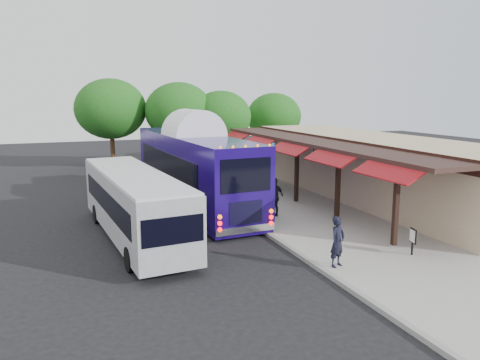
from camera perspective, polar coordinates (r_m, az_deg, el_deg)
name	(u,v)px	position (r m, az deg, el deg)	size (l,w,h in m)	color
ground	(262,232)	(20.49, 2.66, -6.40)	(90.00, 90.00, 0.00)	black
sidewalk	(316,202)	(26.13, 9.21, -2.66)	(10.00, 40.00, 0.15)	#9E9B93
curb	(231,210)	(24.07, -1.05, -3.65)	(0.20, 40.00, 0.16)	gray
station_shelter	(369,167)	(27.64, 15.40, 1.55)	(8.15, 20.00, 3.60)	tan
coach_bus	(194,166)	(24.70, -5.62, 1.70)	(3.51, 12.96, 4.11)	#1B0863
city_bus	(134,202)	(19.75, -12.81, -2.66)	(3.16, 10.55, 2.79)	gray
ped_a	(338,242)	(16.26, 11.81, -7.37)	(0.63, 0.42, 1.74)	black
ped_b	(265,175)	(28.09, 3.06, 0.58)	(0.96, 0.75, 1.97)	black
ped_c	(274,197)	(22.34, 4.23, -2.08)	(1.12, 0.47, 1.91)	black
ped_d	(229,173)	(30.04, -1.40, 0.89)	(1.04, 0.60, 1.61)	black
sign_board	(413,237)	(18.18, 20.32, -6.55)	(0.15, 0.44, 0.99)	black
tree_left	(179,111)	(37.58, -7.45, 8.28)	(5.37, 5.37, 6.88)	#382314
tree_mid	(221,117)	(37.76, -2.34, 7.70)	(4.86, 4.86, 6.22)	#382314
tree_right	(274,116)	(41.06, 4.14, 7.74)	(4.72, 4.72, 6.05)	#382314
tree_far	(111,109)	(38.71, -15.48, 8.34)	(5.60, 5.60, 7.17)	#382314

